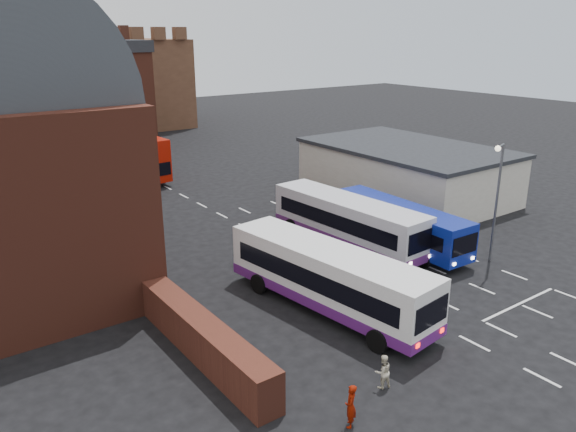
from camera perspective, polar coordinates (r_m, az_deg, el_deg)
ground at (r=28.88m, az=11.94°, el=-9.23°), size 180.00×180.00×0.00m
forecourt_wall at (r=24.25m, az=-8.54°, el=-12.30°), size 1.20×10.00×1.80m
cream_building at (r=47.50m, az=11.89°, el=4.54°), size 10.40×16.40×4.25m
brick_terrace at (r=64.62m, az=-24.19°, el=9.96°), size 22.00×10.00×11.00m
castle_keep at (r=86.86m, az=-19.42°, el=12.61°), size 22.00×22.00×12.00m
bus_white_outbound at (r=27.52m, az=4.14°, el=-5.94°), size 4.05×11.88×3.18m
bus_white_inbound at (r=35.72m, az=6.12°, el=-0.27°), size 3.42×11.55×3.11m
bus_blue at (r=36.11m, az=11.22°, el=-0.63°), size 2.82×10.28×2.79m
bus_red_double at (r=54.41m, az=-15.51°, el=6.06°), size 3.20×10.55×4.16m
street_lamp at (r=34.28m, az=20.44°, el=2.28°), size 1.40×0.66×7.24m
pedestrian_red at (r=20.62m, az=6.39°, el=-18.64°), size 0.69×0.69×1.62m
pedestrian_beige at (r=22.69m, az=9.62°, el=-15.31°), size 0.79×0.68×1.40m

